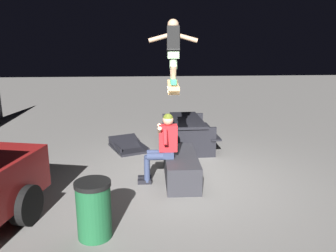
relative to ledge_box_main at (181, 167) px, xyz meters
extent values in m
plane|color=slate|center=(-0.08, -0.09, -0.25)|extent=(40.00, 40.00, 0.00)
cube|color=#28282D|center=(0.00, 0.00, 0.00)|extent=(1.57, 0.64, 0.50)
cube|color=#2D3856|center=(-0.07, 0.26, 0.31)|extent=(0.32, 0.20, 0.12)
cube|color=red|center=(-0.07, 0.26, 0.62)|extent=(0.21, 0.34, 0.50)
sphere|color=tan|center=(-0.07, 0.26, 0.97)|extent=(0.20, 0.20, 0.20)
sphere|color=#4F5919|center=(-0.07, 0.26, 0.99)|extent=(0.19, 0.19, 0.19)
cylinder|color=red|center=(-0.27, 0.32, 0.70)|extent=(0.19, 0.08, 0.29)
cylinder|color=tan|center=(-0.19, 0.42, 0.80)|extent=(0.24, 0.07, 0.19)
cylinder|color=red|center=(0.13, 0.31, 0.70)|extent=(0.19, 0.08, 0.29)
cylinder|color=tan|center=(0.05, 0.41, 0.80)|extent=(0.24, 0.07, 0.19)
cylinder|color=#2D3856|center=(-0.16, 0.46, 0.29)|extent=(0.15, 0.40, 0.14)
cylinder|color=#2D3856|center=(-0.15, 0.66, 0.02)|extent=(0.11, 0.11, 0.46)
cube|color=black|center=(-0.15, 0.71, -0.21)|extent=(0.10, 0.26, 0.08)
cylinder|color=#2D3856|center=(0.02, 0.45, 0.29)|extent=(0.15, 0.40, 0.14)
cylinder|color=#2D3856|center=(0.03, 0.65, 0.02)|extent=(0.11, 0.11, 0.46)
cube|color=black|center=(0.03, 0.70, -0.21)|extent=(0.10, 0.26, 0.08)
cube|color=#AD8451|center=(-0.02, 0.16, 1.57)|extent=(0.80, 0.24, 0.18)
cube|color=#AD8451|center=(0.43, 0.13, 1.59)|extent=(0.13, 0.21, 0.03)
cube|color=#AD8451|center=(-0.46, 0.18, 1.59)|extent=(0.13, 0.21, 0.08)
cube|color=#99999E|center=(0.26, 0.14, 1.54)|extent=(0.07, 0.16, 0.04)
cylinder|color=white|center=(0.27, 0.23, 1.52)|extent=(0.06, 0.03, 0.05)
cylinder|color=white|center=(0.26, 0.05, 1.52)|extent=(0.06, 0.03, 0.05)
cube|color=#99999E|center=(-0.29, 0.17, 1.54)|extent=(0.07, 0.16, 0.04)
cylinder|color=white|center=(-0.29, 0.26, 1.52)|extent=(0.06, 0.03, 0.05)
cylinder|color=white|center=(-0.30, 0.08, 1.52)|extent=(0.06, 0.03, 0.05)
cube|color=#2D9E66|center=(0.16, 0.15, 1.68)|extent=(0.27, 0.11, 0.08)
cube|color=#2D9E66|center=(-0.19, 0.17, 1.68)|extent=(0.27, 0.11, 0.08)
cylinder|color=tan|center=(0.11, 0.15, 1.84)|extent=(0.24, 0.11, 0.31)
cylinder|color=slate|center=(0.04, 0.16, 2.04)|extent=(0.34, 0.15, 0.33)
cylinder|color=tan|center=(-0.14, 0.17, 1.84)|extent=(0.24, 0.11, 0.31)
cylinder|color=slate|center=(-0.07, 0.16, 2.04)|extent=(0.34, 0.15, 0.33)
cube|color=slate|center=(-0.02, 0.16, 2.14)|extent=(0.31, 0.22, 0.12)
cube|color=black|center=(0.06, 0.15, 2.38)|extent=(0.46, 0.24, 0.52)
sphere|color=tan|center=(0.12, 0.15, 2.66)|extent=(0.20, 0.20, 0.20)
cylinder|color=tan|center=(0.10, 0.37, 2.44)|extent=(0.10, 0.45, 0.19)
cylinder|color=tan|center=(0.07, -0.07, 2.44)|extent=(0.10, 0.45, 0.19)
cube|color=black|center=(1.98, 1.11, -0.22)|extent=(1.25, 1.06, 0.06)
cube|color=black|center=(1.98, 1.11, -0.17)|extent=(1.21, 1.04, 0.33)
cube|color=black|center=(1.98, 1.44, -0.17)|extent=(0.90, 0.40, 0.15)
cube|color=black|center=(1.98, 0.78, -0.17)|extent=(0.90, 0.40, 0.15)
cube|color=black|center=(2.01, -0.37, 0.47)|extent=(1.72, 0.76, 0.06)
cube|color=black|center=(1.99, 0.18, 0.17)|extent=(1.71, 0.30, 0.04)
cube|color=black|center=(2.02, -0.92, 0.17)|extent=(1.71, 0.30, 0.04)
cube|color=black|center=(2.77, -0.35, 0.11)|extent=(0.10, 1.10, 0.72)
cube|color=black|center=(1.24, -0.40, 0.11)|extent=(0.10, 1.10, 0.72)
cylinder|color=#19512D|center=(-1.88, 1.39, 0.13)|extent=(0.47, 0.47, 0.75)
cylinder|color=black|center=(-1.88, 1.39, 0.53)|extent=(0.49, 0.49, 0.06)
cylinder|color=slate|center=(5.92, 5.73, 0.44)|extent=(0.05, 0.05, 1.38)
cylinder|color=black|center=(-1.47, 2.44, 0.05)|extent=(0.63, 0.35, 0.60)
camera|label=1|loc=(-6.09, 0.68, 2.37)|focal=35.95mm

